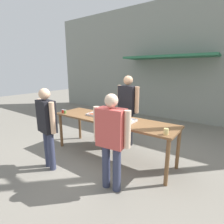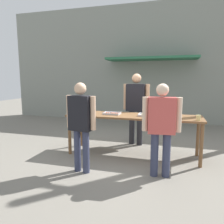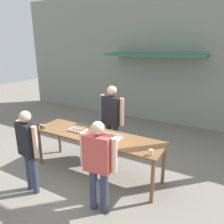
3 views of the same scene
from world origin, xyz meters
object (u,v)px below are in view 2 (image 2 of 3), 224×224
at_px(food_tray_sausages, 112,114).
at_px(beer_cup, 198,118).
at_px(person_server_behind_table, 136,103).
at_px(person_customer_with_cup, 161,123).
at_px(person_customer_holding_hotdog, 81,120).
at_px(food_tray_buns, 149,115).
at_px(condiment_jar_mustard, 73,113).
at_px(condiment_jar_ketchup, 76,113).

relative_size(food_tray_sausages, beer_cup, 3.42).
relative_size(person_server_behind_table, person_customer_with_cup, 1.13).
bearing_deg(person_customer_holding_hotdog, beer_cup, -147.20).
bearing_deg(beer_cup, food_tray_buns, 164.22).
distance_m(condiment_jar_mustard, person_customer_with_cup, 2.06).
bearing_deg(person_customer_with_cup, person_server_behind_table, -73.02).
distance_m(food_tray_buns, beer_cup, 1.00).
relative_size(condiment_jar_mustard, person_server_behind_table, 0.05).
height_order(condiment_jar_ketchup, person_server_behind_table, person_server_behind_table).
distance_m(food_tray_buns, person_server_behind_table, 0.92).
bearing_deg(food_tray_buns, person_customer_holding_hotdog, -133.34).
bearing_deg(person_server_behind_table, condiment_jar_mustard, -129.92).
xyz_separation_m(condiment_jar_mustard, person_customer_holding_hotdog, (0.58, -0.85, 0.02)).
xyz_separation_m(food_tray_sausages, condiment_jar_ketchup, (-0.74, -0.29, 0.03)).
distance_m(food_tray_sausages, condiment_jar_mustard, 0.87).
bearing_deg(condiment_jar_ketchup, food_tray_sausages, 21.17).
xyz_separation_m(food_tray_buns, person_server_behind_table, (-0.41, 0.80, 0.16)).
relative_size(food_tray_buns, condiment_jar_mustard, 5.01).
bearing_deg(food_tray_sausages, person_customer_with_cup, -39.24).
relative_size(food_tray_buns, beer_cup, 4.08).
distance_m(beer_cup, person_server_behind_table, 1.75).
bearing_deg(person_customer_holding_hotdog, food_tray_sausages, -92.55).
xyz_separation_m(food_tray_sausages, person_server_behind_table, (0.41, 0.81, 0.16)).
bearing_deg(food_tray_sausages, food_tray_buns, 0.12).
bearing_deg(person_customer_with_cup, food_tray_buns, -77.15).
relative_size(food_tray_buns, person_server_behind_table, 0.24).
bearing_deg(beer_cup, food_tray_sausages, 171.39).
relative_size(food_tray_sausages, food_tray_buns, 0.84).
bearing_deg(food_tray_buns, condiment_jar_ketchup, -169.55).
height_order(condiment_jar_mustard, beer_cup, beer_cup).
height_order(condiment_jar_mustard, person_customer_holding_hotdog, person_customer_holding_hotdog).
height_order(beer_cup, person_customer_holding_hotdog, person_customer_holding_hotdog).
xyz_separation_m(food_tray_buns, condiment_jar_mustard, (-1.65, -0.28, 0.02)).
xyz_separation_m(food_tray_buns, condiment_jar_ketchup, (-1.56, -0.29, 0.02)).
bearing_deg(condiment_jar_ketchup, person_customer_holding_hotdog, -59.89).
bearing_deg(person_customer_with_cup, condiment_jar_mustard, -24.10).
relative_size(food_tray_sausages, person_customer_holding_hotdog, 0.23).
xyz_separation_m(condiment_jar_ketchup, person_customer_with_cup, (1.87, -0.64, 0.00)).
distance_m(condiment_jar_ketchup, person_customer_holding_hotdog, 0.98).
bearing_deg(condiment_jar_ketchup, food_tray_buns, 10.45).
relative_size(condiment_jar_ketchup, person_server_behind_table, 0.05).
distance_m(beer_cup, person_customer_holding_hotdog, 2.20).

